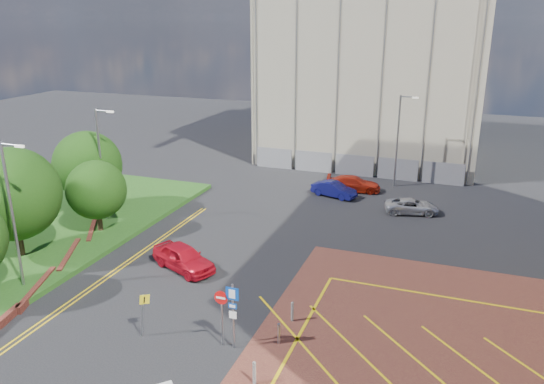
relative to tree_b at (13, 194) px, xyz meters
The scene contains 18 objects.
ground 16.83m from the tree_b, 17.88° to the right, with size 140.00×140.00×0.00m, color black.
grass_bed 4.89m from the tree_b, 158.20° to the left, with size 14.00×32.00×0.30m, color #214D18.
retaining_wall 6.24m from the tree_b, 39.04° to the right, with size 6.06×20.33×0.40m.
tree_b is the anchor object (origin of this frame).
tree_c 5.49m from the tree_b, 68.20° to the left, with size 4.00×4.00×4.90m.
tree_d 8.07m from the tree_b, 97.13° to the left, with size 5.00×5.00×6.08m.
lamp_left_near 4.32m from the tree_b, 44.25° to the right, with size 1.53×0.16×8.00m.
lamp_left_far 7.10m from the tree_b, 81.23° to the left, with size 1.53×0.16×8.00m.
lamp_back 30.21m from the tree_b, 49.59° to the left, with size 1.53×0.16×8.00m.
sign_cluster 16.46m from the tree_b, 14.26° to the right, with size 1.17×0.12×3.20m.
warning_sign 12.95m from the tree_b, 21.48° to the right, with size 0.58×0.38×2.25m.
bollard_row 19.38m from the tree_b, 20.53° to the right, with size 0.14×11.14×0.90m.
construction_building 38.87m from the tree_b, 66.11° to the left, with size 21.20×19.20×22.00m, color #B5AC94.
construction_fence 30.13m from the tree_b, 56.58° to the left, with size 21.60×0.06×2.00m, color gray.
car_red_left 10.83m from the tree_b, 12.45° to the left, with size 1.77×4.39×1.50m, color red.
car_blue_back 24.08m from the tree_b, 50.39° to the left, with size 1.33×3.80×1.25m, color navy.
car_red_back 26.38m from the tree_b, 51.14° to the left, with size 1.84×4.54×1.32m, color red.
car_silver_back 27.49m from the tree_b, 37.29° to the left, with size 1.87×4.05×1.12m, color #ADAEB5.
Camera 1 is at (9.15, -17.70, 14.18)m, focal length 35.00 mm.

